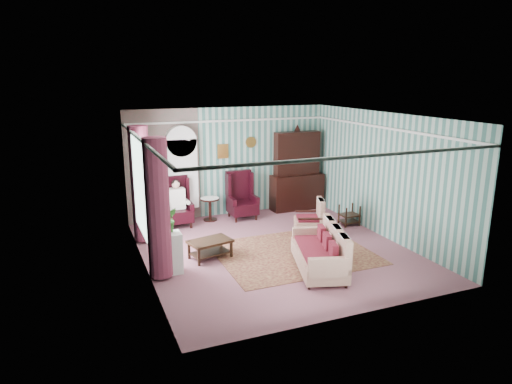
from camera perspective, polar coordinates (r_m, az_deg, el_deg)
name	(u,v)px	position (r m, az deg, el deg)	size (l,w,h in m)	color
floor	(275,250)	(10.02, 2.39, -7.30)	(6.00, 6.00, 0.00)	#8C515B
room_shell	(245,160)	(9.40, -1.36, 3.99)	(5.53, 6.02, 2.91)	#3A6A60
bookcase	(182,179)	(11.88, -9.20, 1.62)	(0.80, 0.28, 2.24)	white
dresser_hutch	(297,168)	(12.84, 5.19, 2.97)	(1.50, 0.56, 2.36)	black
wingback_left	(177,202)	(11.57, -9.88, -1.27)	(0.76, 0.80, 1.25)	black
wingback_right	(242,196)	(12.04, -1.72, -0.45)	(0.76, 0.80, 1.25)	black
seated_woman	(177,204)	(11.58, -9.87, -1.43)	(0.44, 0.40, 1.18)	white
round_side_table	(210,209)	(12.01, -5.77, -2.16)	(0.50, 0.50, 0.60)	black
nest_table	(349,215)	(11.82, 11.58, -2.81)	(0.45, 0.38, 0.54)	black
plant_stand	(167,254)	(8.93, -11.06, -7.56)	(0.55, 0.35, 0.80)	white
rug	(294,253)	(9.89, 4.71, -7.61)	(3.20, 2.60, 0.01)	#451817
sofa	(319,248)	(8.95, 7.85, -7.00)	(1.81, 1.00, 0.91)	beige
floral_armchair	(309,216)	(10.88, 6.64, -2.94)	(0.72, 0.88, 0.96)	beige
coffee_table	(210,249)	(9.59, -5.75, -7.12)	(0.86, 0.54, 0.39)	black
potted_plant_a	(163,225)	(8.61, -11.57, -4.11)	(0.38, 0.33, 0.42)	#214D18
potted_plant_b	(170,220)	(8.83, -10.68, -3.42)	(0.26, 0.21, 0.47)	#194C18
potted_plant_c	(160,224)	(8.77, -11.87, -3.89)	(0.22, 0.22, 0.39)	#1F4816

